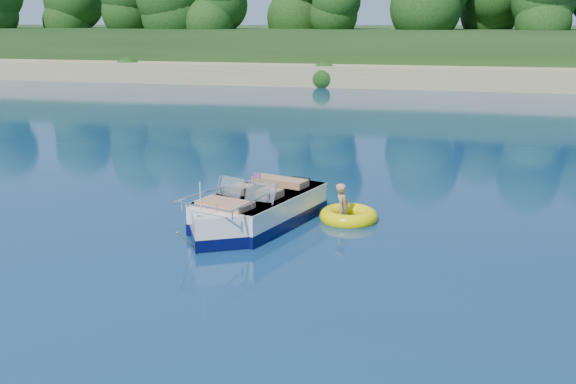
# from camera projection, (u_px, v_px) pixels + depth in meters

# --- Properties ---
(ground) EXTENTS (160.00, 160.00, 0.00)m
(ground) POSITION_uv_depth(u_px,v_px,m) (286.00, 265.00, 12.59)
(ground) COLOR #091D3F
(ground) RESTS_ON ground
(shoreline) EXTENTS (170.00, 59.00, 6.00)m
(shoreline) POSITION_uv_depth(u_px,v_px,m) (422.00, 54.00, 72.17)
(shoreline) COLOR #988358
(shoreline) RESTS_ON ground
(treeline) EXTENTS (150.00, 7.12, 8.19)m
(treeline) POSITION_uv_depth(u_px,v_px,m) (414.00, 9.00, 49.63)
(treeline) COLOR #322110
(treeline) RESTS_ON ground
(motorboat) EXTENTS (2.69, 4.89, 1.68)m
(motorboat) POSITION_uv_depth(u_px,v_px,m) (253.00, 213.00, 14.90)
(motorboat) COLOR silver
(motorboat) RESTS_ON ground
(tow_tube) EXTENTS (1.75, 1.75, 0.37)m
(tow_tube) POSITION_uv_depth(u_px,v_px,m) (348.00, 216.00, 15.43)
(tow_tube) COLOR #F3E202
(tow_tube) RESTS_ON ground
(boy) EXTENTS (0.40, 0.74, 1.39)m
(boy) POSITION_uv_depth(u_px,v_px,m) (343.00, 219.00, 15.55)
(boy) COLOR tan
(boy) RESTS_ON ground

